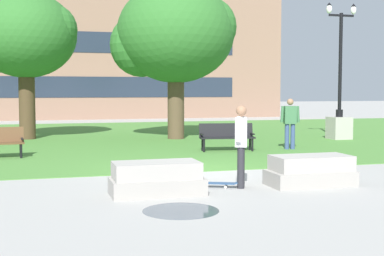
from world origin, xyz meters
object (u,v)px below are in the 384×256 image
Objects in this scene: person_skateboarder at (241,141)px; skateboard at (215,183)px; lamp_post_right at (339,112)px; concrete_block_left at (311,171)px; person_bystander_near_lawn at (290,121)px; concrete_block_center at (157,179)px; park_bench_near_right at (227,135)px.

skateboard is (-0.51, 0.16, -0.88)m from person_skateboarder.
concrete_block_left is at bearing -124.17° from lamp_post_right.
person_skateboarder is at bearing -123.98° from person_bystander_near_lawn.
person_skateboarder is at bearing -17.78° from skateboard.
lamp_post_right is at bearing 43.99° from concrete_block_center.
person_skateboarder is 1.00× the size of person_bystander_near_lawn.
concrete_block_left is at bearing 1.50° from concrete_block_center.
skateboard is at bearing 17.73° from concrete_block_center.
skateboard is 7.56m from person_bystander_near_lawn.
concrete_block_left is at bearing -93.38° from park_bench_near_right.
person_skateboarder reaches higher than concrete_block_left.
concrete_block_center is 1.98m from person_skateboarder.
concrete_block_left is 1.05× the size of person_skateboarder.
lamp_post_right reaches higher than park_bench_near_right.
concrete_block_center is 1.00× the size of concrete_block_left.
person_bystander_near_lawn reaches higher than park_bench_near_right.
concrete_block_left is 1.66m from person_skateboarder.
person_skateboarder reaches higher than concrete_block_center.
park_bench_near_right is at bearing -154.77° from lamp_post_right.
concrete_block_center is 13.31m from lamp_post_right.
concrete_block_left is at bearing -9.57° from skateboard.
lamp_post_right is (9.56, 9.23, 0.81)m from concrete_block_center.
lamp_post_right is 3.21× the size of person_bystander_near_lawn.
concrete_block_center is 7.49m from park_bench_near_right.
concrete_block_left is at bearing -112.46° from person_bystander_near_lawn.
park_bench_near_right is at bearing 86.62° from concrete_block_left.
park_bench_near_right reaches higher than skateboard.
skateboard is 0.19× the size of lamp_post_right.
lamp_post_right reaches higher than person_bystander_near_lawn.
concrete_block_left is 1.05× the size of person_bystander_near_lawn.
person_skateboarder is (-1.51, 0.18, 0.66)m from concrete_block_left.
park_bench_near_right is 2.26m from person_bystander_near_lawn.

